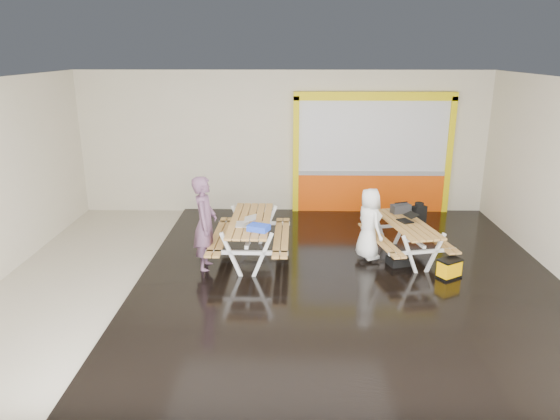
{
  "coord_description": "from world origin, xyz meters",
  "views": [
    {
      "loc": [
        0.19,
        -8.62,
        3.98
      ],
      "look_at": [
        0.0,
        0.9,
        1.0
      ],
      "focal_mm": 33.21,
      "sensor_mm": 36.0,
      "label": 1
    }
  ],
  "objects_px": {
    "person_right": "(369,223)",
    "dark_case": "(399,261)",
    "laptop_left": "(245,222)",
    "backpack": "(419,214)",
    "picnic_table_right": "(406,231)",
    "person_left": "(205,224)",
    "blue_pouch": "(259,228)",
    "fluke_bag": "(449,269)",
    "laptop_right": "(407,219)",
    "picnic_table_left": "(251,229)",
    "toolbox": "(401,208)"
  },
  "relations": [
    {
      "from": "person_right",
      "to": "dark_case",
      "type": "height_order",
      "value": "person_right"
    },
    {
      "from": "laptop_left",
      "to": "backpack",
      "type": "xyz_separation_m",
      "value": [
        3.5,
        1.23,
        -0.21
      ]
    },
    {
      "from": "picnic_table_right",
      "to": "person_left",
      "type": "bearing_deg",
      "value": -171.9
    },
    {
      "from": "picnic_table_right",
      "to": "backpack",
      "type": "xyz_separation_m",
      "value": [
        0.41,
        0.78,
        0.11
      ]
    },
    {
      "from": "blue_pouch",
      "to": "fluke_bag",
      "type": "relative_size",
      "value": 0.75
    },
    {
      "from": "picnic_table_right",
      "to": "fluke_bag",
      "type": "distance_m",
      "value": 1.17
    },
    {
      "from": "picnic_table_right",
      "to": "laptop_right",
      "type": "height_order",
      "value": "laptop_right"
    },
    {
      "from": "picnic_table_right",
      "to": "fluke_bag",
      "type": "height_order",
      "value": "picnic_table_right"
    },
    {
      "from": "backpack",
      "to": "dark_case",
      "type": "relative_size",
      "value": 1.16
    },
    {
      "from": "dark_case",
      "to": "fluke_bag",
      "type": "height_order",
      "value": "fluke_bag"
    },
    {
      "from": "picnic_table_left",
      "to": "person_left",
      "type": "distance_m",
      "value": 0.94
    },
    {
      "from": "person_left",
      "to": "toolbox",
      "type": "xyz_separation_m",
      "value": [
        3.82,
        1.19,
        -0.04
      ]
    },
    {
      "from": "picnic_table_right",
      "to": "backpack",
      "type": "bearing_deg",
      "value": 62.32
    },
    {
      "from": "person_left",
      "to": "laptop_left",
      "type": "height_order",
      "value": "person_left"
    },
    {
      "from": "blue_pouch",
      "to": "picnic_table_right",
      "type": "bearing_deg",
      "value": 15.12
    },
    {
      "from": "laptop_left",
      "to": "person_left",
      "type": "bearing_deg",
      "value": -172.41
    },
    {
      "from": "dark_case",
      "to": "fluke_bag",
      "type": "relative_size",
      "value": 0.84
    },
    {
      "from": "person_right",
      "to": "dark_case",
      "type": "relative_size",
      "value": 3.35
    },
    {
      "from": "laptop_left",
      "to": "dark_case",
      "type": "bearing_deg",
      "value": 1.58
    },
    {
      "from": "fluke_bag",
      "to": "backpack",
      "type": "bearing_deg",
      "value": 96.01
    },
    {
      "from": "picnic_table_left",
      "to": "fluke_bag",
      "type": "relative_size",
      "value": 4.47
    },
    {
      "from": "blue_pouch",
      "to": "laptop_left",
      "type": "bearing_deg",
      "value": 130.3
    },
    {
      "from": "picnic_table_right",
      "to": "laptop_right",
      "type": "relative_size",
      "value": 4.9
    },
    {
      "from": "blue_pouch",
      "to": "fluke_bag",
      "type": "bearing_deg",
      "value": -2.94
    },
    {
      "from": "person_left",
      "to": "toolbox",
      "type": "distance_m",
      "value": 4.0
    },
    {
      "from": "laptop_right",
      "to": "fluke_bag",
      "type": "distance_m",
      "value": 1.33
    },
    {
      "from": "person_right",
      "to": "blue_pouch",
      "type": "distance_m",
      "value": 2.16
    },
    {
      "from": "laptop_left",
      "to": "fluke_bag",
      "type": "relative_size",
      "value": 0.79
    },
    {
      "from": "backpack",
      "to": "dark_case",
      "type": "distance_m",
      "value": 1.41
    },
    {
      "from": "laptop_left",
      "to": "toolbox",
      "type": "bearing_deg",
      "value": 19.41
    },
    {
      "from": "person_left",
      "to": "laptop_left",
      "type": "xyz_separation_m",
      "value": [
        0.73,
        0.1,
        0.01
      ]
    },
    {
      "from": "person_right",
      "to": "laptop_right",
      "type": "relative_size",
      "value": 3.15
    },
    {
      "from": "laptop_left",
      "to": "backpack",
      "type": "relative_size",
      "value": 0.81
    },
    {
      "from": "person_right",
      "to": "fluke_bag",
      "type": "relative_size",
      "value": 2.82
    },
    {
      "from": "laptop_right",
      "to": "fluke_bag",
      "type": "relative_size",
      "value": 0.9
    },
    {
      "from": "picnic_table_left",
      "to": "backpack",
      "type": "distance_m",
      "value": 3.54
    },
    {
      "from": "blue_pouch",
      "to": "toolbox",
      "type": "relative_size",
      "value": 0.84
    },
    {
      "from": "person_right",
      "to": "laptop_right",
      "type": "distance_m",
      "value": 0.82
    },
    {
      "from": "person_left",
      "to": "person_right",
      "type": "xyz_separation_m",
      "value": [
        3.07,
        0.39,
        -0.1
      ]
    },
    {
      "from": "backpack",
      "to": "picnic_table_left",
      "type": "bearing_deg",
      "value": -165.29
    },
    {
      "from": "picnic_table_right",
      "to": "blue_pouch",
      "type": "height_order",
      "value": "blue_pouch"
    },
    {
      "from": "picnic_table_right",
      "to": "person_left",
      "type": "relative_size",
      "value": 1.19
    },
    {
      "from": "laptop_left",
      "to": "fluke_bag",
      "type": "xyz_separation_m",
      "value": [
        3.68,
        -0.49,
        -0.69
      ]
    },
    {
      "from": "dark_case",
      "to": "fluke_bag",
      "type": "xyz_separation_m",
      "value": [
        0.78,
        -0.57,
        0.09
      ]
    },
    {
      "from": "backpack",
      "to": "dark_case",
      "type": "bearing_deg",
      "value": -117.54
    },
    {
      "from": "laptop_right",
      "to": "person_left",
      "type": "bearing_deg",
      "value": -170.49
    },
    {
      "from": "laptop_right",
      "to": "toolbox",
      "type": "bearing_deg",
      "value": 91.96
    },
    {
      "from": "picnic_table_left",
      "to": "person_right",
      "type": "bearing_deg",
      "value": -0.95
    },
    {
      "from": "picnic_table_left",
      "to": "fluke_bag",
      "type": "xyz_separation_m",
      "value": [
        3.61,
        -0.82,
        -0.44
      ]
    },
    {
      "from": "person_left",
      "to": "laptop_right",
      "type": "bearing_deg",
      "value": -80.11
    }
  ]
}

